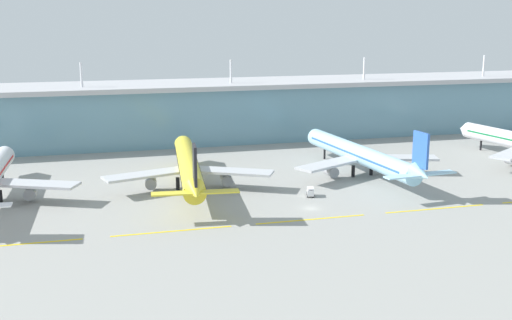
{
  "coord_description": "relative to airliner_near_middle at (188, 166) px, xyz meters",
  "views": [
    {
      "loc": [
        -53.92,
        -147.64,
        48.44
      ],
      "look_at": [
        -7.05,
        28.46,
        7.0
      ],
      "focal_mm": 44.35,
      "sensor_mm": 36.0,
      "label": 1
    }
  ],
  "objects": [
    {
      "name": "taxiway_stripe_mid_west",
      "position": [
        -9.68,
        -36.7,
        -6.44
      ],
      "size": [
        28.0,
        0.7,
        0.04
      ],
      "primitive_type": "cube",
      "color": "yellow",
      "rests_on": "ground"
    },
    {
      "name": "baggage_cart",
      "position": [
        31.04,
        -17.4,
        -5.19
      ],
      "size": [
        2.89,
        3.97,
        2.48
      ],
      "color": "silver",
      "rests_on": "ground"
    },
    {
      "name": "airliner_far_middle",
      "position": [
        54.18,
        1.51,
        -0.0
      ],
      "size": [
        48.55,
        71.56,
        18.9
      ],
      "color": "#9ED1EA",
      "rests_on": "ground"
    },
    {
      "name": "taxiway_stripe_centre",
      "position": [
        24.32,
        -36.7,
        -6.44
      ],
      "size": [
        28.0,
        0.7,
        0.04
      ],
      "primitive_type": "cube",
      "color": "yellow",
      "rests_on": "ground"
    },
    {
      "name": "taxiway_stripe_west",
      "position": [
        -43.68,
        -36.7,
        -6.44
      ],
      "size": [
        28.0,
        0.7,
        0.04
      ],
      "primitive_type": "cube",
      "color": "yellow",
      "rests_on": "ground"
    },
    {
      "name": "airliner_near_middle",
      "position": [
        0.0,
        0.0,
        0.0
      ],
      "size": [
        48.55,
        72.29,
        18.9
      ],
      "color": "yellow",
      "rests_on": "ground"
    },
    {
      "name": "ground_plane",
      "position": [
        27.32,
        -27.99,
        -6.46
      ],
      "size": [
        600.0,
        600.0,
        0.0
      ],
      "primitive_type": "plane",
      "color": "gray"
    },
    {
      "name": "taxiway_stripe_mid_east",
      "position": [
        58.32,
        -36.7,
        -6.44
      ],
      "size": [
        28.0,
        0.7,
        0.04
      ],
      "primitive_type": "cube",
      "color": "yellow",
      "rests_on": "ground"
    },
    {
      "name": "terminal_building",
      "position": [
        27.32,
        70.34,
        5.35
      ],
      "size": [
        288.0,
        34.0,
        32.21
      ],
      "color": "#6693A8",
      "rests_on": "ground"
    }
  ]
}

